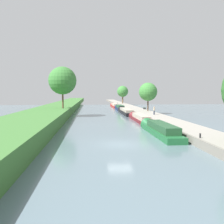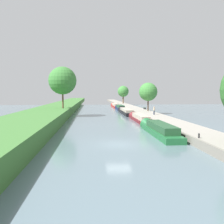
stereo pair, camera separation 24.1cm
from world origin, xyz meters
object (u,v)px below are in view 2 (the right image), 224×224
(mooring_bollard_near, at_px, (199,136))
(park_bench, at_px, (145,108))
(narrowboat_green, at_px, (158,129))
(narrowboat_navy, at_px, (120,108))
(narrowboat_maroon, at_px, (139,118))
(narrowboat_red, at_px, (115,105))
(mooring_bollard_far, at_px, (118,103))
(person_walking, at_px, (154,110))
(narrowboat_black, at_px, (126,111))

(mooring_bollard_near, distance_m, park_bench, 40.31)
(park_bench, bearing_deg, narrowboat_green, -99.77)
(narrowboat_green, xyz_separation_m, narrowboat_navy, (0.26, 43.45, -0.02))
(narrowboat_maroon, bearing_deg, narrowboat_red, 90.26)
(narrowboat_maroon, distance_m, mooring_bollard_far, 51.20)
(narrowboat_red, distance_m, mooring_bollard_far, 7.64)
(mooring_bollard_far, distance_m, park_bench, 32.30)
(person_walking, xyz_separation_m, mooring_bollard_near, (-2.07, -24.54, -0.65))
(narrowboat_green, distance_m, narrowboat_black, 29.55)
(narrowboat_black, distance_m, mooring_bollard_far, 35.54)
(narrowboat_red, bearing_deg, mooring_bollard_far, 76.00)
(mooring_bollard_near, bearing_deg, narrowboat_maroon, 94.48)
(narrowboat_navy, relative_size, mooring_bollard_far, 26.74)
(narrowboat_black, bearing_deg, narrowboat_maroon, -88.89)
(narrowboat_red, height_order, person_walking, person_walking)
(narrowboat_red, relative_size, mooring_bollard_near, 37.45)
(person_walking, bearing_deg, mooring_bollard_near, -94.82)
(narrowboat_maroon, xyz_separation_m, park_bench, (5.32, 19.07, 0.62))
(person_walking, bearing_deg, park_bench, 84.14)
(narrowboat_black, bearing_deg, narrowboat_red, 89.78)
(narrowboat_green, bearing_deg, person_walking, 76.80)
(narrowboat_navy, bearing_deg, mooring_bollard_near, -88.03)
(narrowboat_red, bearing_deg, mooring_bollard_near, -88.37)
(narrowboat_maroon, bearing_deg, mooring_bollard_far, 88.15)
(mooring_bollard_near, xyz_separation_m, park_bench, (3.67, 40.14, 0.12))
(narrowboat_black, distance_m, park_bench, 6.59)
(narrowboat_maroon, xyz_separation_m, person_walking, (3.72, 3.48, 1.15))
(narrowboat_black, distance_m, mooring_bollard_near, 36.80)
(park_bench, bearing_deg, narrowboat_red, 102.59)
(narrowboat_maroon, bearing_deg, person_walking, 43.08)
(person_walking, xyz_separation_m, park_bench, (1.60, 15.59, -0.53))
(narrowboat_maroon, xyz_separation_m, narrowboat_black, (-0.30, 15.68, 0.02))
(narrowboat_black, distance_m, narrowboat_navy, 13.90)
(person_walking, height_order, mooring_bollard_near, person_walking)
(narrowboat_green, xyz_separation_m, mooring_bollard_near, (2.00, -7.20, 0.43))
(narrowboat_red, bearing_deg, narrowboat_maroon, -89.74)
(narrowboat_black, height_order, park_bench, narrowboat_black)
(mooring_bollard_near, height_order, mooring_bollard_far, same)
(narrowboat_green, distance_m, narrowboat_maroon, 13.88)
(narrowboat_red, bearing_deg, narrowboat_green, -90.16)
(narrowboat_red, distance_m, person_walking, 40.50)
(narrowboat_navy, distance_m, mooring_bollard_far, 21.67)
(narrowboat_red, bearing_deg, narrowboat_black, -90.22)
(mooring_bollard_far, xyz_separation_m, park_bench, (3.67, -32.09, 0.12))
(person_walking, bearing_deg, narrowboat_black, 108.24)
(narrowboat_maroon, xyz_separation_m, mooring_bollard_near, (1.65, -21.07, 0.50))
(narrowboat_red, height_order, park_bench, narrowboat_red)
(narrowboat_maroon, relative_size, narrowboat_black, 0.86)
(narrowboat_red, bearing_deg, person_walking, -84.45)
(narrowboat_maroon, relative_size, park_bench, 9.37)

